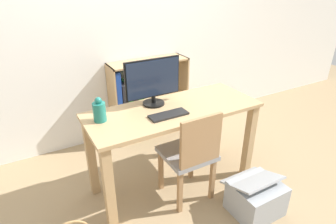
% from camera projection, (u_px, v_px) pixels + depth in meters
% --- Properties ---
extents(ground_plane, '(10.00, 10.00, 0.00)m').
position_uv_depth(ground_plane, '(173.00, 182.00, 2.66)').
color(ground_plane, '#997F5B').
extents(wall_back, '(8.00, 0.05, 2.60)m').
position_uv_depth(wall_back, '(121.00, 24.00, 2.97)').
color(wall_back, silver).
rests_on(wall_back, ground_plane).
extents(desk, '(1.46, 0.58, 0.77)m').
position_uv_depth(desk, '(174.00, 125.00, 2.39)').
color(desk, tan).
rests_on(desk, ground_plane).
extents(monitor, '(0.49, 0.19, 0.39)m').
position_uv_depth(monitor, '(153.00, 80.00, 2.31)').
color(monitor, black).
rests_on(monitor, desk).
extents(keyboard, '(0.31, 0.12, 0.02)m').
position_uv_depth(keyboard, '(169.00, 115.00, 2.19)').
color(keyboard, black).
rests_on(keyboard, desk).
extents(vase, '(0.10, 0.10, 0.19)m').
position_uv_depth(vase, '(99.00, 111.00, 2.09)').
color(vase, '#1E7266').
rests_on(vase, desk).
extents(chair, '(0.40, 0.40, 0.84)m').
position_uv_depth(chair, '(191.00, 153.00, 2.28)').
color(chair, gray).
rests_on(chair, ground_plane).
extents(bookshelf, '(0.91, 0.28, 0.91)m').
position_uv_depth(bookshelf, '(136.00, 101.00, 3.22)').
color(bookshelf, tan).
rests_on(bookshelf, ground_plane).
extents(storage_box, '(0.40, 0.40, 0.34)m').
position_uv_depth(storage_box, '(256.00, 197.00, 2.28)').
color(storage_box, '#999EA3').
rests_on(storage_box, ground_plane).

